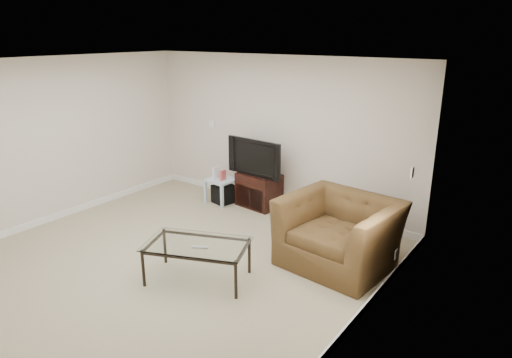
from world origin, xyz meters
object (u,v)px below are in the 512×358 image
Objects in this scene: subwoofer at (224,194)px; coffee_table at (198,262)px; side_table at (222,191)px; tv_stand at (259,190)px; recliner at (340,222)px; television at (258,156)px.

subwoofer is 2.60m from coffee_table.
side_table reaches higher than subwoofer.
tv_stand is 2.29m from recliner.
tv_stand is at bearing 20.18° from side_table.
tv_stand is at bearing 87.22° from television.
recliner is (2.59, -0.87, 0.43)m from subwoofer.
tv_stand is 0.57× the size of coffee_table.
tv_stand is 2.13× the size of subwoofer.
recliner reaches higher than coffee_table.
side_table is 0.37× the size of coffee_table.
side_table is at bearing -153.05° from tv_stand.
tv_stand is 0.52× the size of recliner.
television is 0.82× the size of coffee_table.
coffee_table is at bearing -67.18° from television.
tv_stand reaches higher than coffee_table.
recliner is 1.81m from coffee_table.
subwoofer is at bearing -153.49° from tv_stand.
television is at bearing 17.38° from subwoofer.
tv_stand is at bearing 157.55° from recliner.
coffee_table is (0.81, -2.40, -0.05)m from tv_stand.
subwoofer is at bearing 167.52° from recliner.
recliner is (2.00, -1.05, -0.30)m from television.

